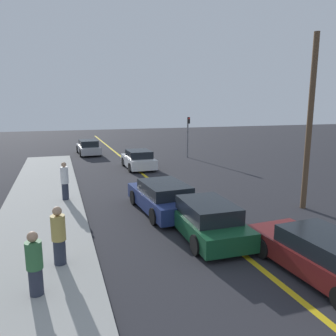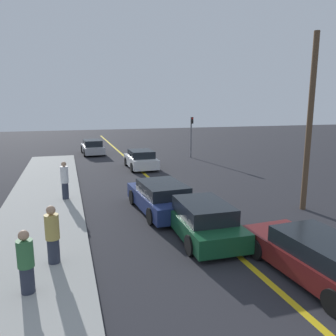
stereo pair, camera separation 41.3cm
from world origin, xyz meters
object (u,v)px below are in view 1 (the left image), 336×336
at_px(car_ahead_center, 206,219).
at_px(car_oncoming_far, 88,147).
at_px(car_far_distant, 163,197).
at_px(car_parked_left_lot, 138,160).
at_px(car_near_right_lane, 325,256).
at_px(pedestrian_far_standing, 65,181).
at_px(utility_pole, 310,124).
at_px(pedestrian_mid_group, 59,236).
at_px(traffic_light, 188,132).
at_px(pedestrian_near_curb, 35,264).

xyz_separation_m(car_ahead_center, car_oncoming_far, (-2.08, 20.85, 0.03)).
bearing_deg(car_far_distant, car_parked_left_lot, 79.24).
distance_m(car_ahead_center, car_parked_left_lot, 12.80).
bearing_deg(car_near_right_lane, pedestrian_far_standing, 121.52).
xyz_separation_m(car_parked_left_lot, utility_pole, (4.77, -11.28, 3.07)).
relative_size(car_parked_left_lot, car_oncoming_far, 0.88).
height_order(car_near_right_lane, utility_pole, utility_pole).
bearing_deg(pedestrian_far_standing, pedestrian_mid_group, -92.82).
bearing_deg(traffic_light, pedestrian_mid_group, -122.30).
bearing_deg(car_oncoming_far, pedestrian_near_curb, -100.23).
distance_m(car_near_right_lane, car_parked_left_lot, 16.31).
xyz_separation_m(car_near_right_lane, car_ahead_center, (-1.85, 3.48, 0.04)).
height_order(car_parked_left_lot, utility_pole, utility_pole).
relative_size(car_near_right_lane, traffic_light, 1.34).
xyz_separation_m(car_far_distant, car_oncoming_far, (-1.50, 17.83, 0.01)).
relative_size(car_near_right_lane, utility_pole, 0.63).
xyz_separation_m(car_ahead_center, car_far_distant, (-0.58, 3.01, 0.01)).
relative_size(car_far_distant, pedestrian_mid_group, 2.75).
bearing_deg(car_near_right_lane, car_far_distant, 107.73).
bearing_deg(car_near_right_lane, utility_pole, 51.26).
relative_size(car_near_right_lane, pedestrian_mid_group, 2.78).
distance_m(car_far_distant, traffic_light, 14.76).
bearing_deg(car_ahead_center, car_oncoming_far, 97.20).
height_order(traffic_light, utility_pole, utility_pole).
distance_m(car_far_distant, pedestrian_mid_group, 5.69).
height_order(car_far_distant, pedestrian_near_curb, pedestrian_near_curb).
height_order(car_near_right_lane, car_far_distant, car_far_distant).
distance_m(car_oncoming_far, pedestrian_near_curb, 23.24).
height_order(pedestrian_near_curb, pedestrian_mid_group, pedestrian_mid_group).
bearing_deg(traffic_light, car_ahead_center, -109.98).
bearing_deg(pedestrian_near_curb, car_near_right_lane, -10.36).
distance_m(pedestrian_near_curb, pedestrian_mid_group, 1.51).
bearing_deg(utility_pole, car_ahead_center, -164.60).
height_order(car_oncoming_far, pedestrian_near_curb, pedestrian_near_curb).
distance_m(pedestrian_far_standing, utility_pole, 11.20).
xyz_separation_m(car_near_right_lane, utility_pole, (3.62, 4.99, 3.13)).
height_order(car_ahead_center, traffic_light, traffic_light).
relative_size(car_oncoming_far, utility_pole, 0.61).
height_order(car_oncoming_far, utility_pole, utility_pole).
distance_m(car_parked_left_lot, car_oncoming_far, 8.53).
xyz_separation_m(car_far_distant, utility_pole, (6.05, -1.51, 3.07)).
height_order(car_parked_left_lot, pedestrian_far_standing, pedestrian_far_standing).
bearing_deg(car_far_distant, car_oncoming_far, 91.49).
bearing_deg(utility_pole, pedestrian_far_standing, 156.54).
xyz_separation_m(pedestrian_far_standing, traffic_light, (10.39, 10.36, 1.16)).
bearing_deg(car_ahead_center, pedestrian_mid_group, -169.62).
bearing_deg(utility_pole, car_parked_left_lot, 112.92).
bearing_deg(pedestrian_near_curb, utility_pole, 18.69).
xyz_separation_m(car_ahead_center, pedestrian_near_curb, (-5.37, -2.16, 0.27)).
distance_m(pedestrian_mid_group, utility_pole, 10.89).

